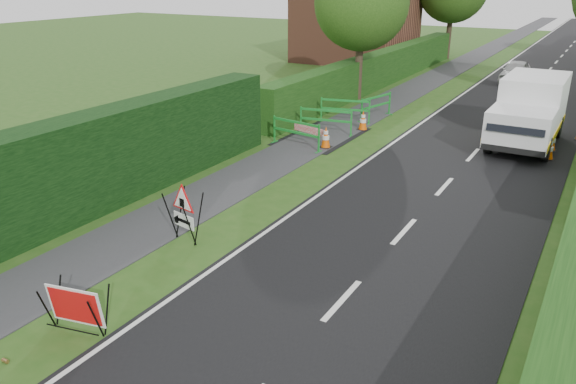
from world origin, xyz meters
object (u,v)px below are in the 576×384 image
at_px(works_van, 530,110).
at_px(red_rect_sign, 75,307).
at_px(hatchback_car, 515,71).
at_px(triangle_sign, 182,208).

bearing_deg(works_van, red_rect_sign, -106.50).
distance_m(red_rect_sign, hatchback_car, 28.94).
relative_size(red_rect_sign, works_van, 0.22).
xyz_separation_m(red_rect_sign, hatchback_car, (2.30, 28.85, 0.09)).
relative_size(red_rect_sign, hatchback_car, 0.32).
xyz_separation_m(red_rect_sign, works_van, (4.81, 16.04, 0.75)).
xyz_separation_m(red_rect_sign, triangle_sign, (-0.70, 3.64, 0.33)).
relative_size(triangle_sign, hatchback_car, 0.35).
distance_m(triangle_sign, works_van, 13.58).
height_order(red_rect_sign, triangle_sign, triangle_sign).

